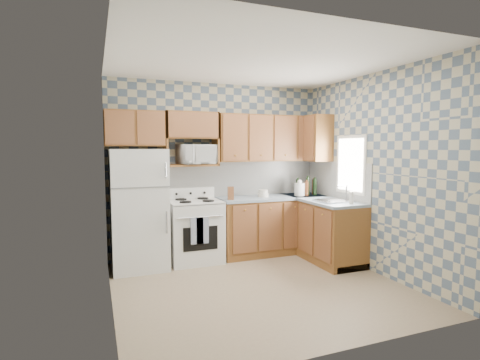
% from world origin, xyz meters
% --- Properties ---
extents(floor, '(3.40, 3.40, 0.00)m').
position_xyz_m(floor, '(0.00, 0.00, 0.00)').
color(floor, '#8A735B').
rests_on(floor, ground).
extents(back_wall, '(3.40, 0.02, 2.70)m').
position_xyz_m(back_wall, '(0.00, 1.60, 1.35)').
color(back_wall, slate).
rests_on(back_wall, ground).
extents(right_wall, '(0.02, 3.20, 2.70)m').
position_xyz_m(right_wall, '(1.70, 0.00, 1.35)').
color(right_wall, slate).
rests_on(right_wall, ground).
extents(backsplash_back, '(2.60, 0.02, 0.56)m').
position_xyz_m(backsplash_back, '(0.40, 1.59, 1.20)').
color(backsplash_back, white).
rests_on(backsplash_back, back_wall).
extents(backsplash_right, '(0.02, 1.60, 0.56)m').
position_xyz_m(backsplash_right, '(1.69, 0.80, 1.20)').
color(backsplash_right, white).
rests_on(backsplash_right, right_wall).
extents(refrigerator, '(0.75, 0.70, 1.68)m').
position_xyz_m(refrigerator, '(-1.27, 1.25, 0.84)').
color(refrigerator, silver).
rests_on(refrigerator, floor).
extents(stove_body, '(0.76, 0.65, 0.90)m').
position_xyz_m(stove_body, '(-0.47, 1.28, 0.45)').
color(stove_body, silver).
rests_on(stove_body, floor).
extents(cooktop, '(0.76, 0.65, 0.02)m').
position_xyz_m(cooktop, '(-0.47, 1.28, 0.91)').
color(cooktop, silver).
rests_on(cooktop, stove_body).
extents(backguard, '(0.76, 0.08, 0.17)m').
position_xyz_m(backguard, '(-0.47, 1.55, 1.00)').
color(backguard, silver).
rests_on(backguard, cooktop).
extents(dish_towel_left, '(0.18, 0.02, 0.38)m').
position_xyz_m(dish_towel_left, '(-0.52, 0.93, 0.54)').
color(dish_towel_left, navy).
rests_on(dish_towel_left, stove_body).
extents(dish_towel_right, '(0.18, 0.02, 0.38)m').
position_xyz_m(dish_towel_right, '(-0.45, 0.93, 0.54)').
color(dish_towel_right, navy).
rests_on(dish_towel_right, stove_body).
extents(base_cabinets_back, '(1.75, 0.60, 0.88)m').
position_xyz_m(base_cabinets_back, '(0.82, 1.30, 0.44)').
color(base_cabinets_back, brown).
rests_on(base_cabinets_back, floor).
extents(base_cabinets_right, '(0.60, 1.60, 0.88)m').
position_xyz_m(base_cabinets_right, '(1.40, 0.80, 0.44)').
color(base_cabinets_right, brown).
rests_on(base_cabinets_right, floor).
extents(countertop_back, '(1.77, 0.63, 0.04)m').
position_xyz_m(countertop_back, '(0.82, 1.30, 0.90)').
color(countertop_back, slate).
rests_on(countertop_back, base_cabinets_back).
extents(countertop_right, '(0.63, 1.60, 0.04)m').
position_xyz_m(countertop_right, '(1.40, 0.80, 0.90)').
color(countertop_right, slate).
rests_on(countertop_right, base_cabinets_right).
extents(upper_cabinets_back, '(1.75, 0.33, 0.74)m').
position_xyz_m(upper_cabinets_back, '(0.82, 1.44, 1.85)').
color(upper_cabinets_back, brown).
rests_on(upper_cabinets_back, back_wall).
extents(upper_cabinets_fridge, '(0.82, 0.33, 0.50)m').
position_xyz_m(upper_cabinets_fridge, '(-1.29, 1.44, 1.97)').
color(upper_cabinets_fridge, brown).
rests_on(upper_cabinets_fridge, back_wall).
extents(upper_cabinets_right, '(0.33, 0.70, 0.74)m').
position_xyz_m(upper_cabinets_right, '(1.53, 1.25, 1.85)').
color(upper_cabinets_right, brown).
rests_on(upper_cabinets_right, right_wall).
extents(microwave_shelf, '(0.80, 0.33, 0.03)m').
position_xyz_m(microwave_shelf, '(-0.47, 1.44, 1.44)').
color(microwave_shelf, brown).
rests_on(microwave_shelf, back_wall).
extents(microwave, '(0.61, 0.48, 0.30)m').
position_xyz_m(microwave, '(-0.39, 1.41, 1.60)').
color(microwave, silver).
rests_on(microwave, microwave_shelf).
extents(sink, '(0.48, 0.40, 0.03)m').
position_xyz_m(sink, '(1.40, 0.45, 0.93)').
color(sink, '#B7B7BC').
rests_on(sink, countertop_right).
extents(window, '(0.02, 0.66, 0.86)m').
position_xyz_m(window, '(1.69, 0.45, 1.45)').
color(window, white).
rests_on(window, right_wall).
extents(bottle_0, '(0.06, 0.06, 0.29)m').
position_xyz_m(bottle_0, '(1.43, 1.23, 1.07)').
color(bottle_0, black).
rests_on(bottle_0, countertop_back).
extents(bottle_1, '(0.06, 0.06, 0.27)m').
position_xyz_m(bottle_1, '(1.53, 1.17, 1.06)').
color(bottle_1, black).
rests_on(bottle_1, countertop_back).
extents(bottle_2, '(0.06, 0.06, 0.25)m').
position_xyz_m(bottle_2, '(1.58, 1.27, 1.05)').
color(bottle_2, '#522A15').
rests_on(bottle_2, countertop_back).
extents(bottle_3, '(0.06, 0.06, 0.23)m').
position_xyz_m(bottle_3, '(1.36, 1.15, 1.04)').
color(bottle_3, '#522A15').
rests_on(bottle_3, countertop_back).
extents(bottle_4, '(0.06, 0.06, 0.26)m').
position_xyz_m(bottle_4, '(1.28, 1.29, 1.05)').
color(bottle_4, black).
rests_on(bottle_4, countertop_back).
extents(knife_block, '(0.11, 0.11, 0.19)m').
position_xyz_m(knife_block, '(0.06, 1.16, 1.02)').
color(knife_block, brown).
rests_on(knife_block, countertop_back).
extents(electric_kettle, '(0.16, 0.16, 0.21)m').
position_xyz_m(electric_kettle, '(1.26, 1.18, 1.02)').
color(electric_kettle, silver).
rests_on(electric_kettle, countertop_back).
extents(food_containers, '(0.17, 0.17, 0.11)m').
position_xyz_m(food_containers, '(0.65, 1.27, 0.98)').
color(food_containers, beige).
rests_on(food_containers, countertop_back).
extents(soap_bottle, '(0.06, 0.06, 0.17)m').
position_xyz_m(soap_bottle, '(1.49, 0.16, 1.01)').
color(soap_bottle, beige).
rests_on(soap_bottle, countertop_right).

